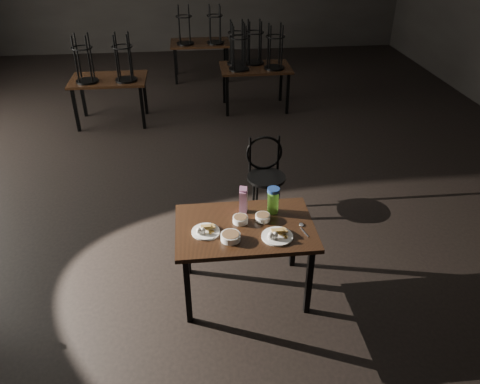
{
  "coord_description": "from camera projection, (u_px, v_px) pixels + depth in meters",
  "views": [
    {
      "loc": [
        -0.23,
        -5.92,
        3.12
      ],
      "look_at": [
        0.17,
        -2.26,
        0.85
      ],
      "focal_mm": 35.0,
      "sensor_mm": 36.0,
      "label": 1
    }
  ],
  "objects": [
    {
      "name": "bg_table_far",
      "position": [
        200.0,
        42.0,
        9.44
      ],
      "size": [
        1.2,
        0.8,
        1.48
      ],
      "color": "black",
      "rests_on": "ground"
    },
    {
      "name": "plate_right",
      "position": [
        277.0,
        235.0,
        3.89
      ],
      "size": [
        0.26,
        0.26,
        0.09
      ],
      "color": "white",
      "rests_on": "main_table"
    },
    {
      "name": "bg_table_left",
      "position": [
        108.0,
        79.0,
        7.45
      ],
      "size": [
        1.2,
        0.8,
        1.48
      ],
      "color": "black",
      "rests_on": "ground"
    },
    {
      "name": "bentwood_chair",
      "position": [
        265.0,
        170.0,
        5.31
      ],
      "size": [
        0.44,
        0.44,
        0.92
      ],
      "rotation": [
        0.0,
        0.0,
        0.01
      ],
      "color": "black",
      "rests_on": "ground"
    },
    {
      "name": "bowl_far",
      "position": [
        263.0,
        217.0,
        4.1
      ],
      "size": [
        0.13,
        0.13,
        0.05
      ],
      "color": "white",
      "rests_on": "main_table"
    },
    {
      "name": "bowl_near",
      "position": [
        240.0,
        219.0,
        4.07
      ],
      "size": [
        0.13,
        0.13,
        0.05
      ],
      "color": "white",
      "rests_on": "main_table"
    },
    {
      "name": "water_bottle",
      "position": [
        273.0,
        200.0,
        4.16
      ],
      "size": [
        0.13,
        0.13,
        0.24
      ],
      "color": "#7BE944",
      "rests_on": "main_table"
    },
    {
      "name": "juice_carton",
      "position": [
        243.0,
        200.0,
        4.16
      ],
      "size": [
        0.08,
        0.08,
        0.27
      ],
      "color": "#911A6A",
      "rests_on": "main_table"
    },
    {
      "name": "spoon",
      "position": [
        302.0,
        226.0,
        4.03
      ],
      "size": [
        0.06,
        0.21,
        0.01
      ],
      "color": "silver",
      "rests_on": "main_table"
    },
    {
      "name": "bg_table_right",
      "position": [
        254.0,
        64.0,
        8.0
      ],
      "size": [
        1.2,
        0.8,
        1.48
      ],
      "color": "black",
      "rests_on": "ground"
    },
    {
      "name": "plate_left",
      "position": [
        205.0,
        230.0,
        3.95
      ],
      "size": [
        0.24,
        0.24,
        0.08
      ],
      "color": "white",
      "rests_on": "main_table"
    },
    {
      "name": "main_table",
      "position": [
        245.0,
        233.0,
        4.08
      ],
      "size": [
        1.2,
        0.8,
        0.75
      ],
      "color": "black",
      "rests_on": "ground"
    },
    {
      "name": "bowl_big",
      "position": [
        231.0,
        237.0,
        3.86
      ],
      "size": [
        0.17,
        0.17,
        0.06
      ],
      "color": "white",
      "rests_on": "main_table"
    }
  ]
}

